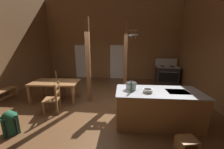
% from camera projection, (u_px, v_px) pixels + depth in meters
% --- Properties ---
extents(ground_plane, '(8.65, 8.78, 0.10)m').
position_uv_depth(ground_plane, '(95.00, 110.00, 4.28)').
color(ground_plane, brown).
extents(wall_back, '(8.65, 0.14, 4.64)m').
position_uv_depth(wall_back, '(111.00, 40.00, 7.65)').
color(wall_back, brown).
rests_on(wall_back, ground_plane).
extents(glazed_door_back_left, '(1.00, 0.01, 2.05)m').
position_uv_depth(glazed_door_back_left, '(83.00, 62.00, 8.09)').
color(glazed_door_back_left, white).
rests_on(glazed_door_back_left, ground_plane).
extents(glazed_panel_back_right, '(0.84, 0.01, 2.05)m').
position_uv_depth(glazed_panel_back_right, '(117.00, 62.00, 7.83)').
color(glazed_panel_back_right, white).
rests_on(glazed_panel_back_right, ground_plane).
extents(kitchen_island, '(2.20, 1.05, 0.92)m').
position_uv_depth(kitchen_island, '(157.00, 107.00, 3.37)').
color(kitchen_island, olive).
rests_on(kitchen_island, ground_plane).
extents(stove_range, '(1.18, 0.87, 1.32)m').
position_uv_depth(stove_range, '(167.00, 75.00, 6.96)').
color(stove_range, '#2C2C2C').
rests_on(stove_range, ground_plane).
extents(support_post_with_pot_rack, '(0.56, 0.25, 2.99)m').
position_uv_depth(support_post_with_pot_rack, '(126.00, 57.00, 5.13)').
color(support_post_with_pot_rack, brown).
rests_on(support_post_with_pot_rack, ground_plane).
extents(support_post_center, '(0.14, 0.14, 2.99)m').
position_uv_depth(support_post_center, '(88.00, 62.00, 4.49)').
color(support_post_center, brown).
rests_on(support_post_center, ground_plane).
extents(step_stool, '(0.41, 0.35, 0.30)m').
position_uv_depth(step_stool, '(187.00, 144.00, 2.50)').
color(step_stool, olive).
rests_on(step_stool, ground_plane).
extents(dining_table, '(1.76, 1.02, 0.74)m').
position_uv_depth(dining_table, '(56.00, 84.00, 4.76)').
color(dining_table, olive).
rests_on(dining_table, ground_plane).
extents(ladderback_chair_near_window, '(0.54, 0.54, 0.95)m').
position_uv_depth(ladderback_chair_near_window, '(53.00, 98.00, 3.96)').
color(ladderback_chair_near_window, olive).
rests_on(ladderback_chair_near_window, ground_plane).
extents(ladderback_chair_by_post, '(0.61, 0.61, 0.95)m').
position_uv_depth(ladderback_chair_by_post, '(60.00, 82.00, 5.69)').
color(ladderback_chair_by_post, olive).
rests_on(ladderback_chair_by_post, ground_plane).
extents(backpack, '(0.39, 0.39, 0.60)m').
position_uv_depth(backpack, '(10.00, 122.00, 2.98)').
color(backpack, '#1E5138').
rests_on(backpack, ground_plane).
extents(stockpot_on_counter, '(0.35, 0.28, 0.18)m').
position_uv_depth(stockpot_on_counter, '(131.00, 86.00, 3.39)').
color(stockpot_on_counter, '#A8AAB2').
rests_on(stockpot_on_counter, kitchen_island).
extents(mixing_bowl_on_counter, '(0.23, 0.23, 0.08)m').
position_uv_depth(mixing_bowl_on_counter, '(148.00, 91.00, 3.17)').
color(mixing_bowl_on_counter, silver).
rests_on(mixing_bowl_on_counter, kitchen_island).
extents(bottle_tall_on_counter, '(0.06, 0.06, 0.31)m').
position_uv_depth(bottle_tall_on_counter, '(131.00, 87.00, 3.15)').
color(bottle_tall_on_counter, '#2D5638').
rests_on(bottle_tall_on_counter, kitchen_island).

